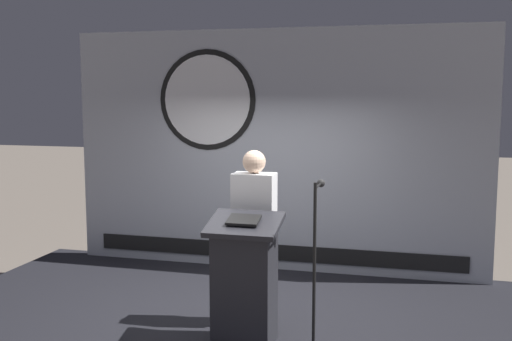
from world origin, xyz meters
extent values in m
cube|color=black|center=(0.00, 0.00, 0.15)|extent=(6.40, 4.00, 0.30)
cube|color=#B2B7C1|center=(0.00, 1.85, 1.81)|extent=(5.27, 0.10, 3.01)
cylinder|color=black|center=(-0.86, 1.80, 2.44)|extent=(1.27, 0.02, 1.27)
cylinder|color=white|center=(-0.86, 1.79, 2.44)|extent=(1.13, 0.02, 1.13)
cube|color=black|center=(0.00, 1.79, 0.52)|extent=(4.74, 0.02, 0.20)
cube|color=#26262B|center=(0.29, -0.53, 0.83)|extent=(0.52, 0.40, 1.05)
cube|color=#26262B|center=(0.29, -0.53, 1.38)|extent=(0.64, 0.50, 0.17)
cube|color=black|center=(0.29, -0.55, 1.43)|extent=(0.28, 0.20, 0.07)
cylinder|color=black|center=(0.25, -0.05, 0.72)|extent=(0.26, 0.26, 0.85)
cube|color=white|center=(0.25, -0.05, 1.46)|extent=(0.40, 0.24, 0.63)
sphere|color=beige|center=(0.25, -0.05, 1.88)|extent=(0.22, 0.22, 0.22)
cylinder|color=black|center=(0.93, -0.68, 1.05)|extent=(0.03, 0.03, 1.50)
cylinder|color=black|center=(0.93, -0.53, 1.75)|extent=(0.02, 0.31, 0.02)
sphere|color=#262626|center=(0.93, -0.38, 1.75)|extent=(0.07, 0.07, 0.07)
camera|label=1|loc=(1.73, -5.61, 2.53)|focal=43.10mm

